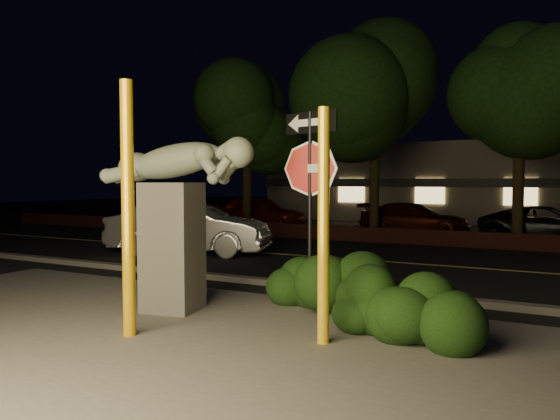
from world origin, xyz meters
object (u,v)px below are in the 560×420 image
at_px(silver_sedan, 189,228).
at_px(parked_car_darkred, 414,219).
at_px(signpost, 310,169).
at_px(sculpture, 175,205).
at_px(yellow_pole_right, 324,227).
at_px(parked_car_red, 258,212).
at_px(parked_car_dark, 548,224).
at_px(yellow_pole_left, 128,210).

distance_m(silver_sedan, parked_car_darkred, 9.74).
relative_size(signpost, parked_car_darkred, 0.75).
bearing_deg(sculpture, silver_sedan, 114.33).
distance_m(yellow_pole_right, parked_car_red, 17.51).
height_order(silver_sedan, parked_car_darkred, silver_sedan).
height_order(parked_car_red, parked_car_dark, parked_car_red).
xyz_separation_m(silver_sedan, parked_car_red, (-2.78, 8.53, -0.03)).
bearing_deg(parked_car_dark, yellow_pole_left, 166.82).
relative_size(yellow_pole_right, sculpture, 1.09).
xyz_separation_m(sculpture, parked_car_darkred, (0.05, 14.40, -1.08)).
distance_m(parked_car_darkred, parked_car_dark, 4.75).
xyz_separation_m(yellow_pole_right, signpost, (-1.00, 1.72, 0.77)).
relative_size(yellow_pole_right, parked_car_red, 0.70).
bearing_deg(signpost, silver_sedan, 160.24).
relative_size(parked_car_darkred, parked_car_dark, 0.96).
height_order(yellow_pole_right, parked_car_darkred, yellow_pole_right).
bearing_deg(parked_car_red, yellow_pole_left, -152.99).
height_order(yellow_pole_right, parked_car_red, yellow_pole_right).
xyz_separation_m(yellow_pole_left, yellow_pole_right, (2.40, 0.91, -0.20)).
xyz_separation_m(signpost, silver_sedan, (-5.84, 4.36, -1.52)).
bearing_deg(yellow_pole_right, parked_car_darkred, 100.36).
xyz_separation_m(signpost, parked_car_dark, (2.99, 12.60, -1.66)).
height_order(yellow_pole_left, parked_car_dark, yellow_pole_left).
bearing_deg(parked_car_dark, parked_car_red, 91.46).
relative_size(signpost, silver_sedan, 0.70).
distance_m(signpost, parked_car_dark, 13.06).
xyz_separation_m(yellow_pole_right, sculpture, (-2.78, 0.51, 0.20)).
bearing_deg(yellow_pole_left, parked_car_red, 114.94).
height_order(parked_car_darkred, parked_car_dark, parked_car_darkred).
bearing_deg(yellow_pole_right, yellow_pole_left, -159.22).
distance_m(sculpture, parked_car_red, 15.71).
bearing_deg(yellow_pole_left, parked_car_dark, 73.92).
height_order(yellow_pole_left, signpost, yellow_pole_left).
xyz_separation_m(parked_car_darkred, parked_car_dark, (4.71, -0.59, -0.00)).
bearing_deg(silver_sedan, yellow_pole_right, -149.76).
bearing_deg(yellow_pole_left, yellow_pole_right, 20.78).
height_order(yellow_pole_left, sculpture, yellow_pole_left).
bearing_deg(sculpture, parked_car_red, 104.16).
bearing_deg(parked_car_darkred, parked_car_red, 91.07).
bearing_deg(sculpture, yellow_pole_left, -86.88).
distance_m(silver_sedan, parked_car_dark, 12.07).
height_order(silver_sedan, parked_car_red, silver_sedan).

